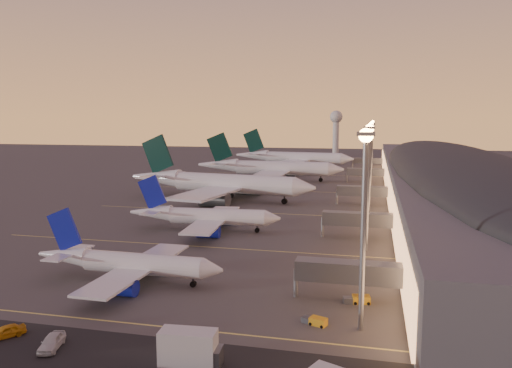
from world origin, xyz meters
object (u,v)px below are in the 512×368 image
object	(u,v)px
service_van_c	(52,342)
service_van_d	(6,331)
airliner_narrow_south	(127,263)
baggage_tug_a	(315,321)
catering_truck_a	(191,349)
airliner_narrow_north	(204,216)
airliner_wide_mid	(269,168)
airliner_wide_near	(218,183)
airliner_wide_far	(293,158)
baggage_tug_b	(358,300)
radar_tower	(336,125)

from	to	relation	value
service_van_c	service_van_d	world-z (taller)	service_van_c
airliner_narrow_south	baggage_tug_a	distance (m)	34.29
catering_truck_a	airliner_narrow_north	bearing A→B (deg)	103.36
airliner_wide_mid	baggage_tug_a	size ratio (longest dim) A/B	17.97
baggage_tug_a	airliner_wide_near	bearing A→B (deg)	135.25
airliner_narrow_north	airliner_wide_far	xyz separation A→B (m)	(-3.42, 157.61, 2.02)
baggage_tug_b	service_van_d	xyz separation A→B (m)	(-42.23, -21.97, 0.25)
radar_tower	service_van_c	xyz separation A→B (m)	(-9.44, -313.88, -21.02)
airliner_wide_mid	radar_tower	xyz separation A→B (m)	(17.40, 149.97, 16.50)
baggage_tug_a	service_van_c	world-z (taller)	service_van_c
baggage_tug_a	baggage_tug_b	world-z (taller)	baggage_tug_b
catering_truck_a	airliner_wide_far	bearing A→B (deg)	91.58
airliner_narrow_south	catering_truck_a	size ratio (longest dim) A/B	4.73
baggage_tug_a	catering_truck_a	bearing A→B (deg)	-110.36
catering_truck_a	service_van_c	xyz separation A→B (m)	(-17.46, -0.25, -0.97)
airliner_wide_far	service_van_d	size ratio (longest dim) A/B	14.60
airliner_narrow_north	baggage_tug_b	distance (m)	55.38
airliner_narrow_north	baggage_tug_b	size ratio (longest dim) A/B	9.17
baggage_tug_b	airliner_wide_mid	bearing A→B (deg)	96.65
airliner_wide_near	airliner_wide_far	xyz separation A→B (m)	(7.28, 112.59, -0.07)
airliner_narrow_north	catering_truck_a	distance (m)	66.65
airliner_narrow_south	radar_tower	size ratio (longest dim) A/B	1.03
airliner_narrow_north	airliner_wide_near	bearing A→B (deg)	99.10
airliner_narrow_north	airliner_wide_mid	distance (m)	100.41
baggage_tug_a	radar_tower	bearing A→B (deg)	114.43
airliner_wide_near	radar_tower	xyz separation A→B (m)	(23.23, 205.22, 16.32)
airliner_wide_mid	airliner_wide_far	bearing A→B (deg)	88.77
radar_tower	catering_truck_a	xyz separation A→B (m)	(8.02, -313.63, -20.05)
airliner_wide_far	radar_tower	bearing A→B (deg)	86.48
service_van_c	airliner_wide_mid	bearing A→B (deg)	78.31
airliner_wide_far	airliner_wide_mid	bearing A→B (deg)	-85.20
service_van_d	airliner_narrow_south	bearing A→B (deg)	115.50
airliner_wide_near	baggage_tug_b	distance (m)	98.31
airliner_narrow_south	airliner_wide_near	bearing A→B (deg)	98.23
airliner_wide_mid	service_van_c	bearing A→B (deg)	-87.00
airliner_narrow_north	service_van_d	distance (m)	62.47
service_van_c	airliner_narrow_south	bearing A→B (deg)	82.50
airliner_wide_near	airliner_wide_mid	bearing A→B (deg)	92.66
airliner_wide_near	baggage_tug_a	bearing A→B (deg)	-56.65
baggage_tug_a	airliner_narrow_north	bearing A→B (deg)	144.05
radar_tower	baggage_tug_b	xyz separation A→B (m)	(25.36, -290.54, -21.34)
airliner_narrow_south	radar_tower	distance (m)	290.17
baggage_tug_a	baggage_tug_b	distance (m)	10.52
airliner_narrow_south	airliner_wide_mid	world-z (taller)	airliner_wide_mid
catering_truck_a	service_van_c	distance (m)	17.48
airliner_narrow_south	service_van_c	world-z (taller)	airliner_narrow_south
baggage_tug_b	service_van_d	distance (m)	47.60
baggage_tug_a	service_van_d	size ratio (longest dim) A/B	0.79
airliner_wide_near	baggage_tug_b	bearing A→B (deg)	-51.65
airliner_narrow_north	airliner_wide_near	size ratio (longest dim) A/B	0.56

